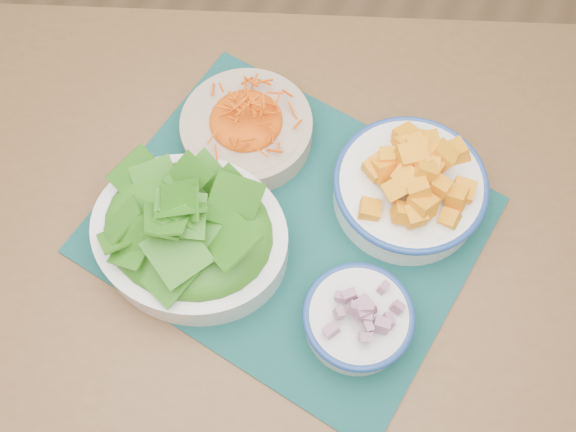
% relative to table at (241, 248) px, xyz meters
% --- Properties ---
extents(table, '(1.49, 1.24, 0.75)m').
position_rel_table_xyz_m(table, '(0.00, 0.00, 0.00)').
color(table, brown).
rests_on(table, ground).
extents(placemat, '(0.61, 0.52, 0.00)m').
position_rel_table_xyz_m(placemat, '(0.07, 0.03, 0.09)').
color(placemat, '#0A302E').
rests_on(placemat, table).
extents(carrot_bowl, '(0.26, 0.26, 0.08)m').
position_rel_table_xyz_m(carrot_bowl, '(-0.05, 0.15, 0.13)').
color(carrot_bowl, tan).
rests_on(carrot_bowl, placemat).
extents(squash_bowl, '(0.26, 0.26, 0.11)m').
position_rel_table_xyz_m(squash_bowl, '(0.22, 0.14, 0.15)').
color(squash_bowl, white).
rests_on(squash_bowl, placemat).
extents(lettuce_bowl, '(0.31, 0.26, 0.13)m').
position_rel_table_xyz_m(lettuce_bowl, '(-0.04, -0.06, 0.16)').
color(lettuce_bowl, white).
rests_on(lettuce_bowl, placemat).
extents(onion_bowl, '(0.18, 0.18, 0.08)m').
position_rel_table_xyz_m(onion_bowl, '(0.22, -0.08, 0.13)').
color(onion_bowl, silver).
rests_on(onion_bowl, placemat).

